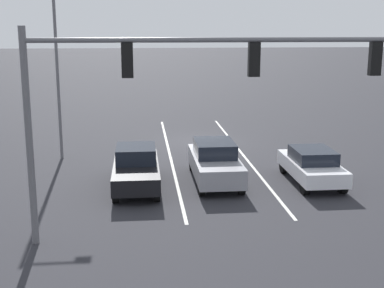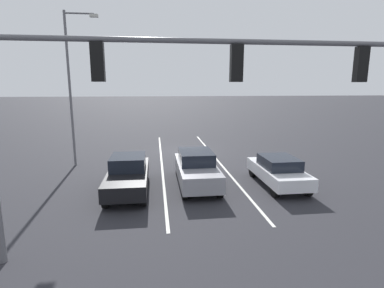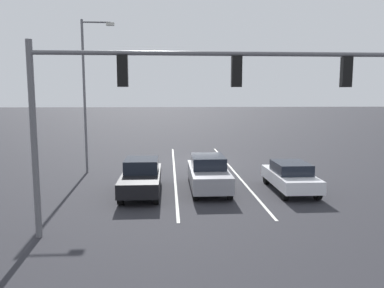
% 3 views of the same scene
% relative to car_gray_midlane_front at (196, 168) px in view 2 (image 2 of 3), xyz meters
% --- Properties ---
extents(ground_plane, '(240.00, 240.00, 0.00)m').
position_rel_car_gray_midlane_front_xyz_m(ground_plane, '(-0.22, -7.65, -0.81)').
color(ground_plane, '#28282D').
extents(lane_stripe_left_divider, '(0.12, 18.36, 0.01)m').
position_rel_car_gray_midlane_front_xyz_m(lane_stripe_left_divider, '(-1.99, -4.47, -0.81)').
color(lane_stripe_left_divider, silver).
rests_on(lane_stripe_left_divider, ground_plane).
extents(lane_stripe_center_divider, '(0.12, 18.36, 0.01)m').
position_rel_car_gray_midlane_front_xyz_m(lane_stripe_center_divider, '(1.55, -4.47, -0.81)').
color(lane_stripe_center_divider, silver).
rests_on(lane_stripe_center_divider, ground_plane).
extents(car_gray_midlane_front, '(1.75, 4.66, 1.62)m').
position_rel_car_gray_midlane_front_xyz_m(car_gray_midlane_front, '(0.00, 0.00, 0.00)').
color(car_gray_midlane_front, gray).
rests_on(car_gray_midlane_front, ground_plane).
extents(car_black_rightlane_front, '(1.72, 4.74, 1.56)m').
position_rel_car_gray_midlane_front_xyz_m(car_black_rightlane_front, '(3.14, 0.45, -0.03)').
color(car_black_rightlane_front, black).
rests_on(car_black_rightlane_front, ground_plane).
extents(car_white_leftlane_front, '(1.71, 4.15, 1.40)m').
position_rel_car_gray_midlane_front_xyz_m(car_white_leftlane_front, '(-3.81, 0.59, -0.08)').
color(car_white_leftlane_front, silver).
rests_on(car_white_leftlane_front, ground_plane).
extents(traffic_signal_gantry, '(12.27, 0.37, 6.15)m').
position_rel_car_gray_midlane_front_xyz_m(traffic_signal_gantry, '(1.85, 5.69, 3.88)').
color(traffic_signal_gantry, slate).
rests_on(traffic_signal_gantry, ground_plane).
extents(street_lamp_right_shoulder, '(1.86, 0.24, 8.70)m').
position_rel_car_gray_midlane_front_xyz_m(street_lamp_right_shoulder, '(6.48, -4.44, 4.15)').
color(street_lamp_right_shoulder, slate).
rests_on(street_lamp_right_shoulder, ground_plane).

